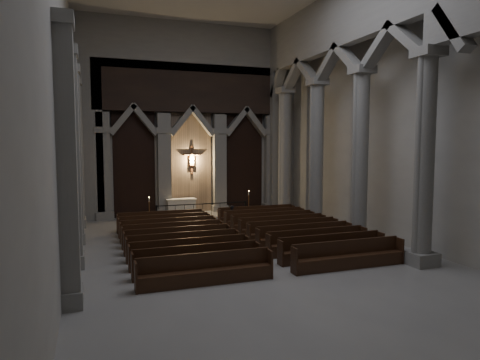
{
  "coord_description": "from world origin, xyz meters",
  "views": [
    {
      "loc": [
        -6.16,
        -15.11,
        4.59
      ],
      "look_at": [
        0.21,
        3.0,
        2.92
      ],
      "focal_mm": 32.0,
      "sensor_mm": 36.0,
      "label": 1
    }
  ],
  "objects_px": {
    "altar_rail": "(203,209)",
    "candle_stand_right": "(249,209)",
    "altar": "(181,206)",
    "worshipper": "(232,217)",
    "candle_stand_left": "(149,217)",
    "pews": "(238,239)"
  },
  "relations": [
    {
      "from": "candle_stand_left",
      "to": "worshipper",
      "type": "bearing_deg",
      "value": -31.99
    },
    {
      "from": "altar_rail",
      "to": "candle_stand_right",
      "type": "relative_size",
      "value": 3.41
    },
    {
      "from": "candle_stand_left",
      "to": "candle_stand_right",
      "type": "bearing_deg",
      "value": 6.82
    },
    {
      "from": "altar",
      "to": "worshipper",
      "type": "bearing_deg",
      "value": -68.03
    },
    {
      "from": "worshipper",
      "to": "altar_rail",
      "type": "bearing_deg",
      "value": 126.71
    },
    {
      "from": "altar",
      "to": "worshipper",
      "type": "relative_size",
      "value": 1.54
    },
    {
      "from": "candle_stand_left",
      "to": "pews",
      "type": "xyz_separation_m",
      "value": [
        3.08,
        -6.48,
        -0.09
      ]
    },
    {
      "from": "pews",
      "to": "worshipper",
      "type": "xyz_separation_m",
      "value": [
        1.01,
        3.92,
        0.28
      ]
    },
    {
      "from": "altar",
      "to": "altar_rail",
      "type": "xyz_separation_m",
      "value": [
        0.84,
        -2.11,
        0.08
      ]
    },
    {
      "from": "altar_rail",
      "to": "worshipper",
      "type": "relative_size",
      "value": 4.47
    },
    {
      "from": "altar",
      "to": "pews",
      "type": "height_order",
      "value": "altar"
    },
    {
      "from": "candle_stand_left",
      "to": "worshipper",
      "type": "height_order",
      "value": "candle_stand_left"
    },
    {
      "from": "altar_rail",
      "to": "pews",
      "type": "height_order",
      "value": "altar_rail"
    },
    {
      "from": "altar_rail",
      "to": "worshipper",
      "type": "distance_m",
      "value": 2.69
    },
    {
      "from": "candle_stand_left",
      "to": "altar_rail",
      "type": "bearing_deg",
      "value": -1.1
    },
    {
      "from": "altar_rail",
      "to": "candle_stand_right",
      "type": "distance_m",
      "value": 3.31
    },
    {
      "from": "altar_rail",
      "to": "candle_stand_right",
      "type": "height_order",
      "value": "candle_stand_right"
    },
    {
      "from": "candle_stand_left",
      "to": "candle_stand_right",
      "type": "xyz_separation_m",
      "value": [
        6.28,
        0.75,
        0.01
      ]
    },
    {
      "from": "altar",
      "to": "worshipper",
      "type": "distance_m",
      "value": 4.97
    },
    {
      "from": "altar_rail",
      "to": "candle_stand_right",
      "type": "xyz_separation_m",
      "value": [
        3.2,
        0.81,
        -0.28
      ]
    },
    {
      "from": "altar",
      "to": "candle_stand_left",
      "type": "xyz_separation_m",
      "value": [
        -2.23,
        -2.05,
        -0.21
      ]
    },
    {
      "from": "altar",
      "to": "altar_rail",
      "type": "relative_size",
      "value": 0.34
    }
  ]
}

